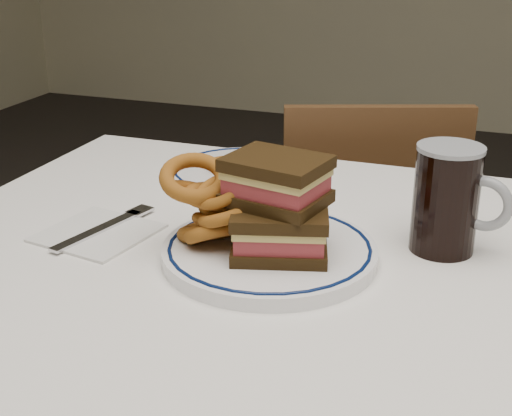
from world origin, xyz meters
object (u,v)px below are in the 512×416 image
(chair_far, at_px, (362,255))
(main_plate, at_px, (269,251))
(beer_mug, at_px, (448,199))
(reuben_sandwich, at_px, (278,206))
(far_plate, at_px, (243,172))

(chair_far, relative_size, main_plate, 2.96)
(chair_far, height_order, beer_mug, beer_mug)
(chair_far, bearing_deg, beer_mug, -69.84)
(reuben_sandwich, bearing_deg, main_plate, 144.74)
(chair_far, height_order, reuben_sandwich, reuben_sandwich)
(far_plate, bearing_deg, chair_far, 71.34)
(chair_far, relative_size, far_plate, 3.33)
(chair_far, bearing_deg, reuben_sandwich, -88.32)
(main_plate, distance_m, reuben_sandwich, 0.07)
(chair_far, height_order, main_plate, chair_far)
(main_plate, xyz_separation_m, reuben_sandwich, (0.01, -0.01, 0.07))
(main_plate, distance_m, far_plate, 0.31)
(main_plate, xyz_separation_m, beer_mug, (0.21, 0.10, 0.06))
(chair_far, relative_size, beer_mug, 5.74)
(main_plate, xyz_separation_m, far_plate, (-0.14, 0.28, -0.00))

